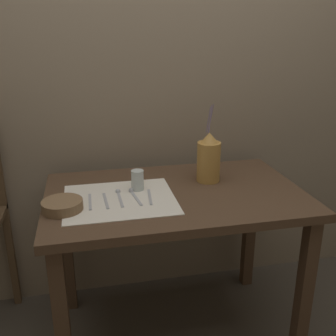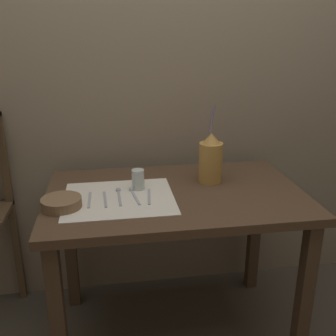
% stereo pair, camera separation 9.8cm
% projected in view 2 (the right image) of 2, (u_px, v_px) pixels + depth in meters
% --- Properties ---
extents(ground_plane, '(12.00, 12.00, 0.00)m').
position_uv_depth(ground_plane, '(174.00, 330.00, 2.10)').
color(ground_plane, '#473F35').
extents(stone_wall_back, '(7.00, 0.06, 2.40)m').
position_uv_depth(stone_wall_back, '(160.00, 90.00, 2.14)').
color(stone_wall_back, gray).
rests_on(stone_wall_back, ground_plane).
extents(wooden_table, '(1.19, 0.74, 0.80)m').
position_uv_depth(wooden_table, '(175.00, 214.00, 1.87)').
color(wooden_table, '#4C3523').
rests_on(wooden_table, ground_plane).
extents(linen_cloth, '(0.49, 0.42, 0.00)m').
position_uv_depth(linen_cloth, '(119.00, 198.00, 1.76)').
color(linen_cloth, silver).
rests_on(linen_cloth, wooden_table).
extents(pitcher_with_flowers, '(0.11, 0.11, 0.39)m').
position_uv_depth(pitcher_with_flowers, '(211.00, 160.00, 1.91)').
color(pitcher_with_flowers, '#B7843D').
rests_on(pitcher_with_flowers, wooden_table).
extents(wooden_bowl, '(0.17, 0.17, 0.04)m').
position_uv_depth(wooden_bowl, '(61.00, 203.00, 1.66)').
color(wooden_bowl, brown).
rests_on(wooden_bowl, wooden_table).
extents(glass_tumbler_near, '(0.06, 0.06, 0.09)m').
position_uv_depth(glass_tumbler_near, '(138.00, 179.00, 1.84)').
color(glass_tumbler_near, silver).
rests_on(glass_tumbler_near, wooden_table).
extents(fork_outer, '(0.01, 0.17, 0.00)m').
position_uv_depth(fork_outer, '(89.00, 200.00, 1.73)').
color(fork_outer, '#A8A8AD').
rests_on(fork_outer, wooden_table).
extents(knife_center, '(0.02, 0.17, 0.00)m').
position_uv_depth(knife_center, '(105.00, 199.00, 1.74)').
color(knife_center, '#A8A8AD').
rests_on(knife_center, wooden_table).
extents(spoon_outer, '(0.02, 0.18, 0.02)m').
position_uv_depth(spoon_outer, '(119.00, 193.00, 1.80)').
color(spoon_outer, '#A8A8AD').
rests_on(spoon_outer, wooden_table).
extents(spoon_inner, '(0.04, 0.18, 0.02)m').
position_uv_depth(spoon_inner, '(133.00, 192.00, 1.81)').
color(spoon_inner, '#A8A8AD').
rests_on(spoon_inner, wooden_table).
extents(fork_inner, '(0.03, 0.17, 0.00)m').
position_uv_depth(fork_inner, '(149.00, 196.00, 1.77)').
color(fork_inner, '#A8A8AD').
rests_on(fork_inner, wooden_table).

